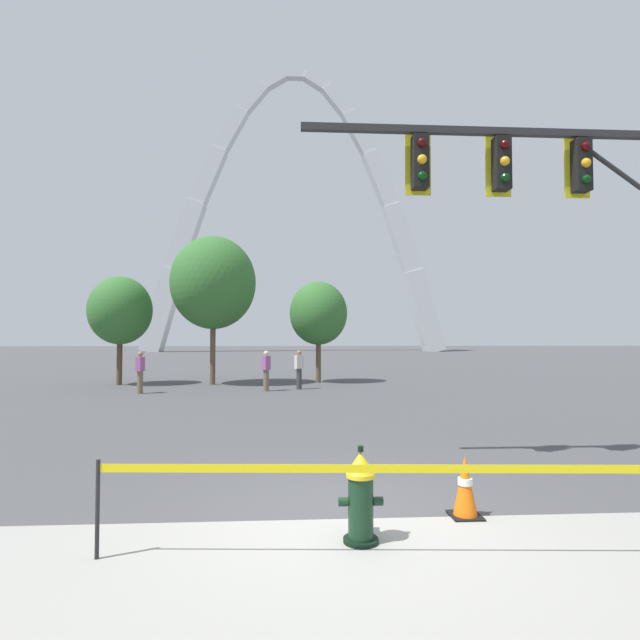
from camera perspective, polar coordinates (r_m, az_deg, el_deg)
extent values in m
plane|color=#474749|center=(6.25, 2.58, -21.75)|extent=(240.00, 240.00, 0.00)
cylinder|color=black|center=(5.54, 4.75, -24.14)|extent=(0.36, 0.36, 0.05)
cylinder|color=#14331E|center=(5.42, 4.74, -20.85)|extent=(0.26, 0.26, 0.62)
cylinder|color=gold|center=(5.32, 4.73, -17.49)|extent=(0.30, 0.30, 0.04)
cone|color=gold|center=(5.29, 4.73, -16.13)|extent=(0.30, 0.30, 0.22)
cylinder|color=black|center=(5.26, 4.72, -14.65)|extent=(0.06, 0.06, 0.06)
cylinder|color=#14331E|center=(5.38, 2.72, -20.31)|extent=(0.10, 0.09, 0.09)
cylinder|color=#14331E|center=(5.43, 6.74, -20.13)|extent=(0.10, 0.09, 0.09)
cylinder|color=#14331E|center=(5.62, 4.44, -20.50)|extent=(0.13, 0.14, 0.13)
cylinder|color=black|center=(5.69, 4.32, -20.25)|extent=(0.15, 0.03, 0.15)
cylinder|color=#232326|center=(5.44, -24.39, -19.38)|extent=(0.04, 0.04, 0.94)
cube|color=yellow|center=(4.91, 7.11, -16.73)|extent=(5.39, 0.37, 0.08)
cube|color=black|center=(6.44, 16.50, -20.95)|extent=(0.36, 0.36, 0.03)
cone|color=orange|center=(6.33, 16.47, -17.82)|extent=(0.28, 0.28, 0.70)
cylinder|color=white|center=(6.32, 16.46, -17.51)|extent=(0.17, 0.17, 0.08)
cube|color=#232326|center=(9.60, 22.58, 19.44)|extent=(7.60, 0.12, 0.12)
cylinder|color=#232326|center=(10.14, 30.64, 15.09)|extent=(1.11, 0.08, 0.81)
cube|color=black|center=(9.87, 28.05, 15.52)|extent=(0.26, 0.24, 0.90)
cube|color=gold|center=(9.99, 27.61, 15.31)|extent=(0.44, 0.03, 1.04)
sphere|color=#360606|center=(9.86, 28.43, 17.27)|extent=(0.16, 0.16, 0.16)
sphere|color=orange|center=(9.77, 28.46, 15.72)|extent=(0.16, 0.16, 0.16)
sphere|color=black|center=(9.69, 28.49, 14.14)|extent=(0.16, 0.16, 0.16)
cube|color=black|center=(9.25, 20.30, 16.61)|extent=(0.26, 0.24, 0.90)
cube|color=gold|center=(9.37, 19.94, 16.36)|extent=(0.44, 0.03, 1.04)
sphere|color=#360606|center=(9.23, 20.62, 18.50)|extent=(0.16, 0.16, 0.16)
sphere|color=orange|center=(9.14, 20.64, 16.86)|extent=(0.16, 0.16, 0.16)
sphere|color=black|center=(9.05, 20.67, 15.18)|extent=(0.16, 0.16, 0.16)
cube|color=black|center=(8.81, 11.52, 17.50)|extent=(0.26, 0.24, 0.90)
cube|color=gold|center=(8.93, 11.28, 17.20)|extent=(0.44, 0.03, 1.04)
sphere|color=#360606|center=(8.79, 11.74, 19.49)|extent=(0.16, 0.16, 0.16)
sphere|color=orange|center=(8.69, 11.75, 17.77)|extent=(0.16, 0.16, 0.16)
sphere|color=black|center=(8.60, 11.77, 16.02)|extent=(0.16, 0.16, 0.16)
cube|color=silver|center=(77.80, -17.81, 1.02)|extent=(6.19, 2.93, 13.20)
cube|color=silver|center=(78.45, -15.32, 9.30)|extent=(5.91, 2.68, 11.20)
cube|color=silver|center=(80.18, -12.84, 15.87)|extent=(5.61, 2.42, 9.23)
cube|color=silver|center=(82.23, -10.34, 20.73)|extent=(5.28, 2.16, 7.28)
cube|color=silver|center=(84.05, -7.85, 24.04)|extent=(4.87, 1.90, 5.39)
cube|color=silver|center=(85.28, -5.35, 25.95)|extent=(4.28, 1.64, 3.50)
cube|color=silver|center=(85.72, -2.86, 26.56)|extent=(3.43, 1.38, 1.38)
cube|color=silver|center=(85.32, -0.38, 25.92)|extent=(4.28, 1.64, 3.50)
cube|color=silver|center=(84.14, 2.10, 23.99)|extent=(4.87, 1.90, 5.39)
cube|color=silver|center=(82.38, 4.58, 20.66)|extent=(5.28, 2.16, 7.28)
cube|color=silver|center=(80.38, 7.04, 15.78)|extent=(5.61, 2.42, 9.23)
cube|color=silver|center=(78.71, 9.48, 9.22)|extent=(5.91, 2.68, 11.20)
cube|color=silver|center=(78.11, 11.92, 0.95)|extent=(6.19, 2.93, 13.20)
cylinder|color=brown|center=(23.82, -22.23, -4.48)|extent=(0.24, 0.24, 2.09)
ellipsoid|color=#336B2D|center=(23.83, -22.15, 1.05)|extent=(2.78, 2.78, 3.06)
cylinder|color=brown|center=(22.77, -12.33, -3.70)|extent=(0.24, 0.24, 2.88)
ellipsoid|color=#336B2D|center=(22.90, -12.27, 4.25)|extent=(3.84, 3.84, 4.23)
cylinder|color=brown|center=(23.29, -0.18, -4.74)|extent=(0.24, 0.24, 2.05)
ellipsoid|color=#336B2D|center=(23.30, -0.18, 0.80)|extent=(2.73, 2.73, 3.00)
cylinder|color=#38383D|center=(20.29, -2.44, -6.84)|extent=(0.22, 0.22, 0.84)
cube|color=beige|center=(20.24, -2.44, -4.89)|extent=(0.39, 0.35, 0.54)
sphere|color=#936B4C|center=(20.23, -2.44, -3.82)|extent=(0.20, 0.20, 0.20)
cylinder|color=brown|center=(19.68, -6.27, -6.98)|extent=(0.22, 0.22, 0.84)
cube|color=#995193|center=(19.64, -6.26, -4.97)|extent=(0.35, 0.39, 0.54)
sphere|color=beige|center=(19.62, -6.26, -3.86)|extent=(0.20, 0.20, 0.20)
cylinder|color=brown|center=(19.90, -20.14, -6.81)|extent=(0.22, 0.22, 0.84)
cube|color=#995193|center=(19.85, -20.12, -4.82)|extent=(0.27, 0.38, 0.54)
sphere|color=#936B4C|center=(19.84, -20.10, -3.73)|extent=(0.20, 0.20, 0.20)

